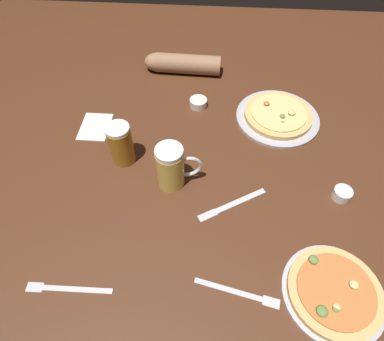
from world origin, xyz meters
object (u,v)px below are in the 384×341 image
Objects in this scene: pizza_plate_far at (278,116)px; ramekin_sauce at (199,103)px; fork_left at (239,293)px; pizza_plate_near at (334,292)px; napkin_folded at (95,126)px; knife_right at (232,204)px; beer_mug_amber at (172,167)px; beer_mug_dark at (121,143)px; fork_spare at (67,289)px; diner_arm at (180,64)px; ramekin_butter at (342,194)px.

pizza_plate_far is 4.66× the size of ramekin_sauce.
pizza_plate_near is at bearing 3.40° from fork_left.
napkin_folded is (-0.39, -0.15, -0.01)m from ramekin_sauce.
ramekin_sauce is 0.47× the size of napkin_folded.
ramekin_sauce is 0.32× the size of knife_right.
fork_left is at bearing -78.52° from ramekin_sauce.
beer_mug_amber reaches higher than pizza_plate_far.
beer_mug_dark is at bearing 153.35° from beer_mug_amber.
pizza_plate_far is 0.70m from napkin_folded.
fork_left is at bearing -58.48° from beer_mug_amber.
ramekin_sauce is at bearing 67.94° from fork_spare.
diner_arm is (0.21, 0.98, 0.04)m from fork_spare.
ramekin_sauce is 0.81m from fork_spare.
beer_mug_dark is 0.21m from napkin_folded.
beer_mug_amber is 0.55m from ramekin_butter.
ramekin_butter is at bearing 24.04° from fork_spare.
pizza_plate_near is 0.37m from knife_right.
beer_mug_amber is at bearing 177.87° from ramekin_butter.
knife_right is 0.94× the size of fork_spare.
napkin_folded is (-0.78, 0.57, -0.01)m from pizza_plate_near.
beer_mug_dark is 0.39m from ramekin_sauce.
beer_mug_amber is 0.41m from napkin_folded.
beer_mug_dark reaches higher than pizza_plate_far.
pizza_plate_near is 1.74× the size of beer_mug_dark.
pizza_plate_far is at bearing 97.21° from pizza_plate_near.
fork_left is 0.27m from knife_right.
ramekin_sauce is 0.30× the size of fork_left.
beer_mug_dark is at bearing -45.35° from napkin_folded.
fork_spare is at bearing -131.23° from pizza_plate_far.
ramekin_butter is (0.09, 0.31, 0.00)m from pizza_plate_near.
diner_arm is (-0.23, 0.68, 0.04)m from knife_right.
fork_spare is 0.69× the size of diner_arm.
ramekin_sauce is at bearing 118.76° from pizza_plate_near.
fork_left is at bearing 2.92° from fork_spare.
napkin_folded is 0.61m from fork_spare.
pizza_plate_near is 0.70m from fork_spare.
fork_spare is at bearing -102.07° from diner_arm.
pizza_plate_near is 1.82× the size of napkin_folded.
beer_mug_amber is 0.48× the size of diner_arm.
pizza_plate_far is at bearing -34.45° from diner_arm.
fork_left is (0.39, -0.44, -0.07)m from beer_mug_dark.
pizza_plate_near is 0.67m from pizza_plate_far.
pizza_plate_far is 2.18× the size of napkin_folded.
beer_mug_amber is (0.18, -0.09, 0.00)m from beer_mug_dark.
fork_left is 1.05× the size of knife_right.
diner_arm is (0.29, 0.37, 0.04)m from napkin_folded.
beer_mug_dark is 2.23× the size of ramekin_sauce.
knife_right is (0.20, -0.08, -0.08)m from beer_mug_amber.
fork_left is (0.53, -0.58, -0.00)m from napkin_folded.
knife_right is at bearing 135.46° from pizza_plate_near.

